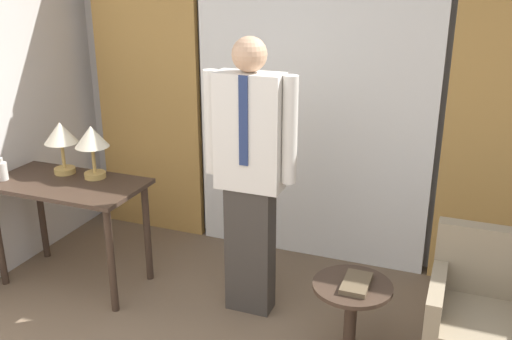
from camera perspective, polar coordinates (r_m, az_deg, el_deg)
name	(u,v)px	position (r m, az deg, el deg)	size (l,w,h in m)	color
wall_back	(318,84)	(4.35, 6.20, 8.53)	(10.00, 0.06, 2.70)	beige
curtain_sheer_center	(313,95)	(4.24, 5.70, 7.43)	(1.80, 0.06, 2.58)	white
curtain_drape_left	(147,82)	(4.79, -10.81, 8.63)	(0.92, 0.06, 2.58)	#B28442
desk	(69,199)	(4.19, -18.20, -2.80)	(1.07, 0.57, 0.78)	#38281E
table_lamp_left	(61,137)	(4.25, -18.94, 3.17)	(0.23, 0.23, 0.38)	tan
table_lamp_right	(92,141)	(4.09, -16.11, 2.85)	(0.23, 0.23, 0.38)	tan
bottle_near_edge	(2,171)	(4.33, -24.04, -0.07)	(0.07, 0.07, 0.16)	silver
person	(250,169)	(3.54, -0.62, 0.08)	(0.60, 0.21, 1.81)	#38332D
armchair	(485,328)	(3.49, 21.94, -14.47)	(0.62, 0.60, 0.82)	#38281E
side_table	(351,308)	(3.41, 9.48, -13.44)	(0.46, 0.46, 0.49)	#38281E
book	(356,283)	(3.32, 10.00, -11.10)	(0.15, 0.26, 0.03)	brown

